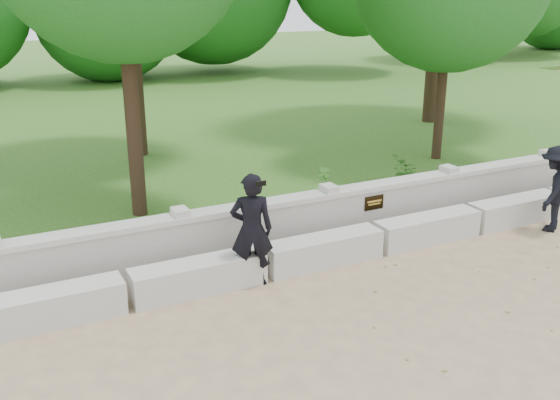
{
  "coord_description": "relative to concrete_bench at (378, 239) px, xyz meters",
  "views": [
    {
      "loc": [
        -5.53,
        -5.59,
        4.01
      ],
      "look_at": [
        -1.72,
        1.95,
        1.13
      ],
      "focal_mm": 40.0,
      "sensor_mm": 36.0,
      "label": 1
    }
  ],
  "objects": [
    {
      "name": "parapet_wall",
      "position": [
        0.0,
        0.7,
        0.24
      ],
      "size": [
        12.5,
        0.35,
        0.9
      ],
      "color": "#BCB9B1",
      "rests_on": "ground"
    },
    {
      "name": "visitor_mid",
      "position": [
        3.26,
        -0.54,
        0.53
      ],
      "size": [
        1.12,
        0.96,
        1.5
      ],
      "color": "black",
      "rests_on": "ground"
    },
    {
      "name": "lawn",
      "position": [
        -0.0,
        12.1,
        -0.1
      ],
      "size": [
        40.0,
        22.0,
        0.25
      ],
      "primitive_type": "cube",
      "color": "#2A5A14",
      "rests_on": "ground"
    },
    {
      "name": "shrub_c",
      "position": [
        1.96,
        1.89,
        0.36
      ],
      "size": [
        0.81,
        0.79,
        0.68
      ],
      "primitive_type": "imported",
      "rotation": [
        0.0,
        0.0,
        3.79
      ],
      "color": "#3C7528",
      "rests_on": "lawn"
    },
    {
      "name": "shrub_b",
      "position": [
        0.34,
        2.24,
        0.29
      ],
      "size": [
        0.35,
        0.37,
        0.53
      ],
      "primitive_type": "imported",
      "rotation": [
        0.0,
        0.0,
        2.1
      ],
      "color": "#3C7528",
      "rests_on": "lawn"
    },
    {
      "name": "concrete_bench",
      "position": [
        0.0,
        0.0,
        0.0
      ],
      "size": [
        11.9,
        0.45,
        0.45
      ],
      "color": "beige",
      "rests_on": "ground"
    },
    {
      "name": "man_main",
      "position": [
        -2.24,
        -0.1,
        0.6
      ],
      "size": [
        0.7,
        0.65,
        1.64
      ],
      "color": "black",
      "rests_on": "ground"
    },
    {
      "name": "ground",
      "position": [
        -0.0,
        -1.9,
        -0.22
      ],
      "size": [
        80.0,
        80.0,
        0.0
      ],
      "primitive_type": "plane",
      "color": "tan",
      "rests_on": "ground"
    }
  ]
}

